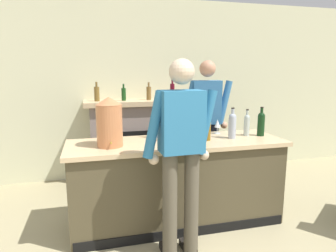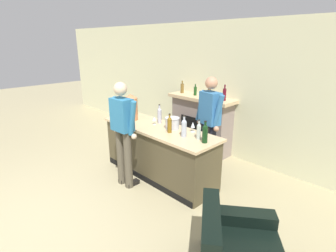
{
  "view_description": "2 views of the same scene",
  "coord_description": "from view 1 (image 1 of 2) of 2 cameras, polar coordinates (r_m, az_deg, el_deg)",
  "views": [
    {
      "loc": [
        -0.66,
        -0.86,
        1.67
      ],
      "look_at": [
        0.24,
        2.58,
        1.01
      ],
      "focal_mm": 32.0,
      "sensor_mm": 36.0,
      "label": 1
    },
    {
      "loc": [
        3.42,
        -0.77,
        2.36
      ],
      "look_at": [
        0.32,
        2.26,
        0.95
      ],
      "focal_mm": 28.0,
      "sensor_mm": 36.0,
      "label": 2
    }
  ],
  "objects": [
    {
      "name": "wine_glass_front_left",
      "position": [
        3.19,
        -1.4,
        -1.0
      ],
      "size": [
        0.08,
        0.08,
        0.15
      ],
      "color": "silver",
      "rests_on": "bar_counter"
    },
    {
      "name": "bar_counter",
      "position": [
        3.33,
        1.75,
        -10.61
      ],
      "size": [
        2.31,
        0.74,
        0.93
      ],
      "color": "#49402B",
      "rests_on": "ground_plane"
    },
    {
      "name": "wine_bottle_merlot_tall",
      "position": [
        3.59,
        17.31,
        0.58
      ],
      "size": [
        0.08,
        0.08,
        0.33
      ],
      "color": "black",
      "rests_on": "bar_counter"
    },
    {
      "name": "person_bartender",
      "position": [
        3.98,
        7.31,
        0.77
      ],
      "size": [
        0.65,
        0.37,
        1.8
      ],
      "color": "#1D202E",
      "rests_on": "ground_plane"
    },
    {
      "name": "person_customer",
      "position": [
        2.56,
        2.48,
        -5.11
      ],
      "size": [
        0.66,
        0.31,
        1.76
      ],
      "color": "#4F4839",
      "rests_on": "ground_plane"
    },
    {
      "name": "wine_glass_back_row",
      "position": [
        3.6,
        9.39,
        0.34
      ],
      "size": [
        0.07,
        0.07,
        0.17
      ],
      "color": "silver",
      "rests_on": "bar_counter"
    },
    {
      "name": "ice_bucket_steel",
      "position": [
        3.35,
        4.82,
        -0.53
      ],
      "size": [
        0.25,
        0.25,
        0.2
      ],
      "color": "silver",
      "rests_on": "bar_counter"
    },
    {
      "name": "wine_bottle_chardonnay_pale",
      "position": [
        3.55,
        14.78,
        0.37
      ],
      "size": [
        0.07,
        0.07,
        0.31
      ],
      "color": "#AAB8B0",
      "rests_on": "bar_counter"
    },
    {
      "name": "copper_dispenser",
      "position": [
        2.98,
        -11.11,
        0.8
      ],
      "size": [
        0.26,
        0.3,
        0.49
      ],
      "color": "#C47748",
      "rests_on": "bar_counter"
    },
    {
      "name": "fireplace_stone",
      "position": [
        4.61,
        -5.98,
        -2.56
      ],
      "size": [
        1.52,
        0.52,
        1.55
      ],
      "color": "gray",
      "rests_on": "ground_plane"
    },
    {
      "name": "wine_bottle_burgundy_dark",
      "position": [
        3.3,
        -2.0,
        0.29
      ],
      "size": [
        0.07,
        0.07,
        0.35
      ],
      "color": "#AFAEC0",
      "rests_on": "bar_counter"
    },
    {
      "name": "wine_bottle_riesling_slim",
      "position": [
        3.37,
        12.15,
        0.27
      ],
      "size": [
        0.08,
        0.08,
        0.34
      ],
      "color": "#9EA9B8",
      "rests_on": "bar_counter"
    },
    {
      "name": "wine_bottle_port_short",
      "position": [
        3.23,
        7.52,
        -0.24
      ],
      "size": [
        0.07,
        0.07,
        0.32
      ],
      "color": "brown",
      "rests_on": "bar_counter"
    },
    {
      "name": "wall_back_panel",
      "position": [
        4.76,
        -6.66,
        6.94
      ],
      "size": [
        12.0,
        0.07,
        2.75
      ],
      "color": "beige",
      "rests_on": "ground_plane"
    }
  ]
}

